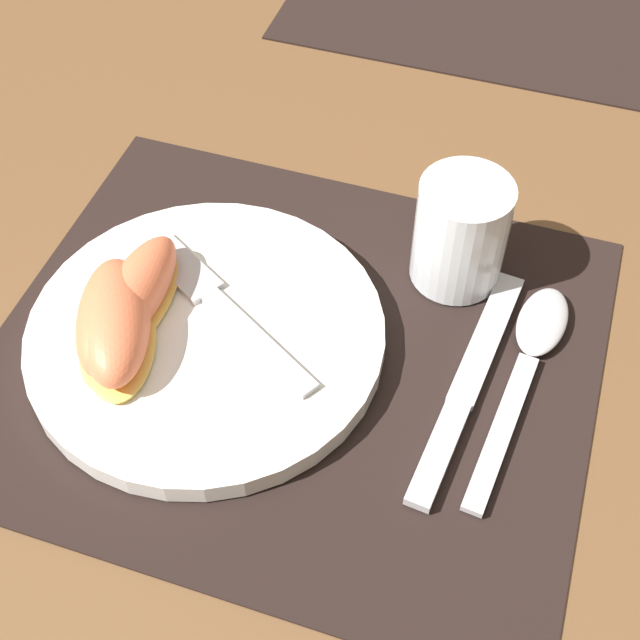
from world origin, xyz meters
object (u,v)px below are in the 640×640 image
at_px(spoon, 532,349).
at_px(citrus_wedge_1, 106,319).
at_px(knife, 466,387).
at_px(citrus_wedge_0, 136,295).
at_px(plate, 206,335).
at_px(citrus_wedge_2, 115,324).
at_px(fork, 215,300).
at_px(juice_glass, 460,238).

bearing_deg(spoon, citrus_wedge_1, -162.58).
bearing_deg(knife, spoon, 50.77).
bearing_deg(citrus_wedge_0, spoon, 12.83).
distance_m(plate, citrus_wedge_2, 0.06).
height_order(knife, citrus_wedge_0, citrus_wedge_0).
distance_m(knife, fork, 0.18).
bearing_deg(citrus_wedge_1, juice_glass, 34.57).
distance_m(knife, spoon, 0.06).
distance_m(plate, spoon, 0.22).
bearing_deg(plate, knife, 5.40).
bearing_deg(spoon, citrus_wedge_0, -167.17).
relative_size(fork, citrus_wedge_2, 1.33).
xyz_separation_m(plate, citrus_wedge_0, (-0.05, 0.00, 0.02)).
height_order(citrus_wedge_1, citrus_wedge_2, citrus_wedge_2).
bearing_deg(citrus_wedge_2, juice_glass, 36.00).
relative_size(juice_glass, spoon, 0.43).
bearing_deg(juice_glass, citrus_wedge_2, -144.00).
height_order(plate, citrus_wedge_2, citrus_wedge_2).
relative_size(knife, fork, 1.25).
xyz_separation_m(juice_glass, citrus_wedge_1, (-0.21, -0.14, -0.00)).
xyz_separation_m(citrus_wedge_0, citrus_wedge_1, (-0.01, -0.03, 0.00)).
distance_m(spoon, fork, 0.22).
height_order(plate, knife, plate).
relative_size(plate, citrus_wedge_1, 2.30).
distance_m(juice_glass, citrus_wedge_1, 0.25).
relative_size(spoon, citrus_wedge_2, 1.59).
xyz_separation_m(spoon, citrus_wedge_0, (-0.27, -0.06, 0.03)).
relative_size(spoon, citrus_wedge_0, 1.76).
relative_size(plate, fork, 1.52).
relative_size(juice_glass, citrus_wedge_2, 0.69).
height_order(spoon, citrus_wedge_2, citrus_wedge_2).
relative_size(knife, citrus_wedge_0, 1.85).
relative_size(plate, citrus_wedge_2, 2.03).
bearing_deg(citrus_wedge_0, knife, 4.02).
xyz_separation_m(spoon, fork, (-0.22, -0.04, 0.01)).
height_order(knife, citrus_wedge_1, citrus_wedge_1).
distance_m(fork, citrus_wedge_0, 0.05).
relative_size(spoon, fork, 1.19).
bearing_deg(citrus_wedge_0, plate, -1.00).
xyz_separation_m(juice_glass, knife, (0.03, -0.10, -0.03)).
xyz_separation_m(spoon, citrus_wedge_1, (-0.28, -0.09, 0.03)).
relative_size(fork, citrus_wedge_1, 1.51).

